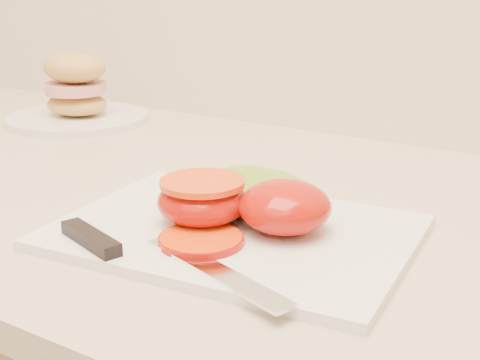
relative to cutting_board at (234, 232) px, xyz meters
The scene contains 7 objects.
cutting_board is the anchor object (origin of this frame).
tomato_half_dome 0.06m from the cutting_board, 22.53° to the left, with size 0.09×0.09×0.05m, color #B9130A.
tomato_half_cut 0.04m from the cutting_board, 168.54° to the right, with size 0.09×0.09×0.04m.
tomato_slice_0 0.05m from the cutting_board, 95.25° to the right, with size 0.07×0.07×0.01m, color #FE5513.
lettuce_leaf_0 0.07m from the cutting_board, 107.05° to the left, with size 0.14×0.09×0.03m, color #74A82C.
knife 0.11m from the cutting_board, 110.64° to the right, with size 0.25×0.07×0.01m.
sandwich_plate 0.56m from the cutting_board, 150.65° to the left, with size 0.23×0.23×0.11m.
Camera 1 is at (0.21, 1.08, 1.18)m, focal length 50.00 mm.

